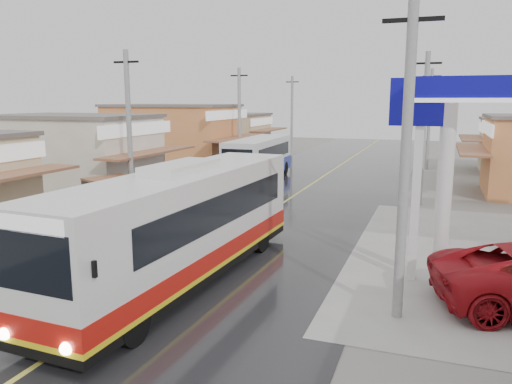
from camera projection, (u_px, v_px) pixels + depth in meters
The scene contains 10 objects.
ground at pixel (161, 284), 15.30m from camera, with size 120.00×120.00×0.00m, color slate.
road at pixel (294, 196), 29.16m from camera, with size 12.00×90.00×0.02m, color black.
centre_line at pixel (294, 196), 29.16m from camera, with size 0.15×90.00×0.01m, color #D8CC4C.
shopfronts_left at pixel (133, 177), 36.30m from camera, with size 11.00×44.00×5.20m, color tan, non-canonical shape.
utility_poles_left at pixel (194, 187), 32.44m from camera, with size 1.60×50.00×8.00m, color gray, non-canonical shape.
utility_poles_right at pixel (419, 205), 26.81m from camera, with size 1.60×36.00×8.00m, color gray, non-canonical shape.
coach_bus at pixel (184, 225), 15.30m from camera, with size 3.16×11.92×3.69m.
second_bus at pixel (259, 158), 34.70m from camera, with size 2.64×8.84×2.91m.
cyclist at pixel (187, 199), 25.33m from camera, with size 0.75×1.76×1.85m.
tricycle_near at pixel (109, 193), 24.47m from camera, with size 2.35×2.81×1.84m.
Camera 1 is at (7.70, -12.66, 5.57)m, focal length 35.00 mm.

